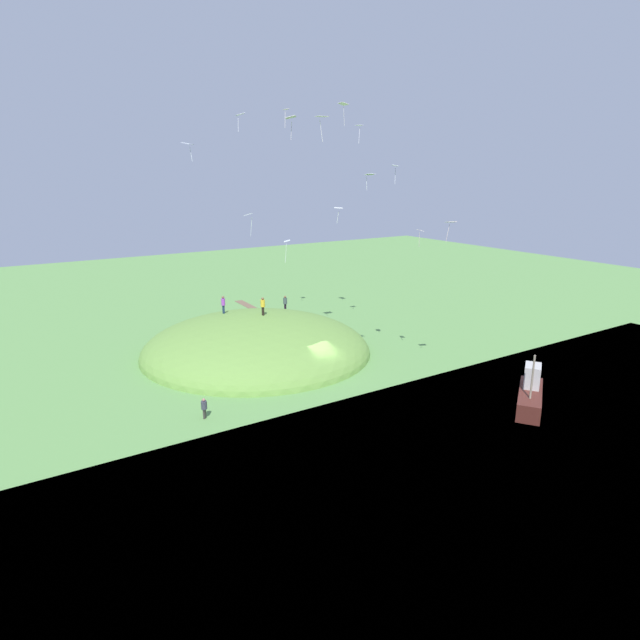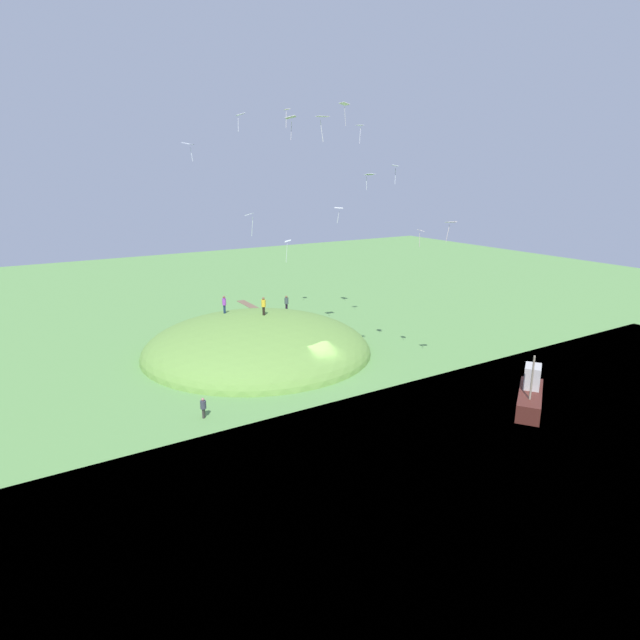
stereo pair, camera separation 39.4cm
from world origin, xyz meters
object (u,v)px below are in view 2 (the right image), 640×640
object	(u,v)px
kite_7	(249,215)
kite_12	(395,167)
kite_0	(344,105)
kite_9	(287,111)
person_walking_path	(264,304)
kite_11	(339,208)
kite_2	(240,115)
kite_6	(369,175)
kite_3	(420,232)
kite_4	(288,242)
kite_13	(451,223)
kite_8	(291,118)
boat_on_lake	(530,395)
kite_5	(322,118)
kite_1	(188,144)
kite_10	(360,127)
person_with_child	(286,301)
person_watching_kites	(224,302)
person_on_hilltop	(203,406)

from	to	relation	value
kite_7	kite_12	size ratio (longest dim) A/B	1.54
kite_0	kite_9	xyz separation A→B (m)	(3.51, 4.45, -0.47)
person_walking_path	kite_11	xyz separation A→B (m)	(-7.36, -4.02, 9.61)
kite_2	kite_6	world-z (taller)	kite_2
kite_0	kite_11	xyz separation A→B (m)	(-6.20, 4.68, -9.37)
kite_3	kite_4	xyz separation A→B (m)	(12.45, 6.02, -1.81)
kite_6	kite_13	size ratio (longest dim) A/B	0.76
kite_8	kite_4	bearing A→B (deg)	-25.97
kite_4	kite_12	world-z (taller)	kite_12
boat_on_lake	kite_7	distance (m)	30.54
kite_5	kite_8	size ratio (longest dim) A/B	1.21
kite_7	kite_12	distance (m)	16.80
kite_5	kite_12	size ratio (longest dim) A/B	1.43
kite_4	kite_5	xyz separation A→B (m)	(-5.47, -0.61, 11.14)
kite_3	kite_5	xyz separation A→B (m)	(6.99, 5.42, 9.33)
kite_9	kite_5	bearing A→B (deg)	173.18
kite_2	kite_13	world-z (taller)	kite_2
kite_1	kite_2	distance (m)	4.96
kite_10	person_with_child	bearing A→B (deg)	10.80
person_walking_path	person_watching_kites	world-z (taller)	person_walking_path
kite_11	person_watching_kites	bearing A→B (deg)	30.91
kite_2	kite_7	xyz separation A→B (m)	(8.79, -4.45, -8.30)
person_on_hilltop	person_with_child	world-z (taller)	person_with_child
kite_6	kite_7	bearing A→B (deg)	11.19
person_walking_path	person_on_hilltop	bearing A→B (deg)	-55.92
boat_on_lake	kite_10	world-z (taller)	kite_10
person_with_child	kite_10	size ratio (longest dim) A/B	1.12
person_with_child	kite_10	world-z (taller)	kite_10
kite_0	kite_5	distance (m)	7.39
kite_2	kite_5	distance (m)	7.90
person_with_child	kite_0	xyz separation A→B (m)	(-7.56, -2.71, 20.77)
boat_on_lake	kite_12	xyz separation A→B (m)	(10.69, 5.10, 16.65)
boat_on_lake	kite_7	size ratio (longest dim) A/B	2.62
person_with_child	kite_13	world-z (taller)	kite_13
person_walking_path	kite_12	xyz separation A→B (m)	(-12.77, -5.72, 13.04)
kite_3	kite_12	bearing A→B (deg)	89.31
boat_on_lake	kite_3	bearing A→B (deg)	66.44
kite_5	kite_13	bearing A→B (deg)	-155.71
kite_4	kite_13	distance (m)	17.49
person_with_child	person_on_hilltop	bearing A→B (deg)	-158.01
kite_7	kite_9	size ratio (longest dim) A/B	1.27
person_walking_path	kite_4	xyz separation A→B (m)	(-0.35, -2.66, 5.99)
kite_7	kite_8	bearing A→B (deg)	172.74
boat_on_lake	kite_5	world-z (taller)	kite_5
kite_1	kite_0	bearing A→B (deg)	-82.71
kite_1	kite_11	bearing A→B (deg)	-109.15
kite_7	kite_13	distance (m)	20.77
person_with_child	kite_12	size ratio (longest dim) A/B	1.25
person_walking_path	kite_1	bearing A→B (deg)	-81.62
kite_5	kite_7	world-z (taller)	kite_5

